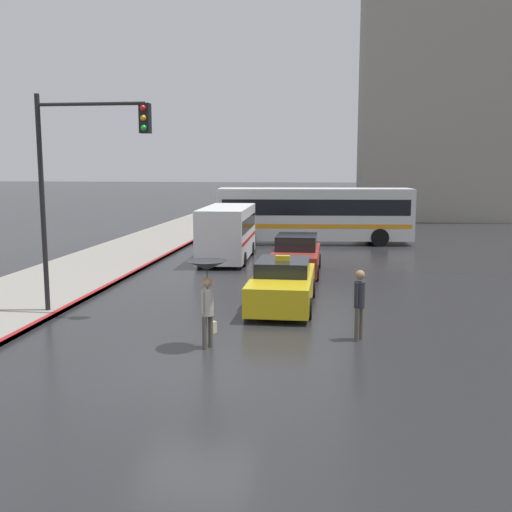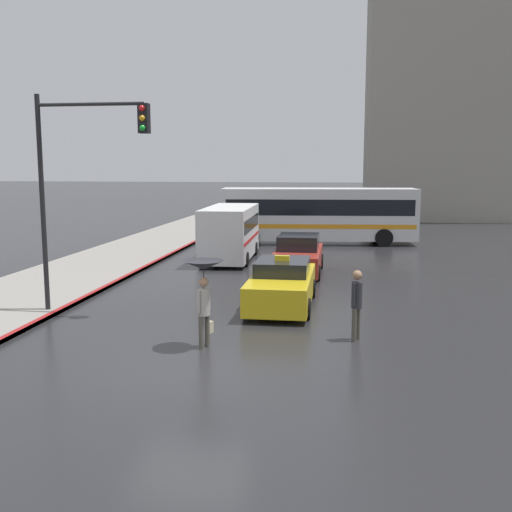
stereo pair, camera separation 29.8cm
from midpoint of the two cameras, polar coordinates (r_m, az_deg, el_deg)
name	(u,v)px [view 2 (the right image)]	position (r m, az deg, el deg)	size (l,w,h in m)	color
ground_plane	(189,369)	(13.00, -5.71, -10.68)	(300.00, 300.00, 0.00)	#262628
taxi	(282,285)	(18.40, 2.96, -2.74)	(1.91, 4.63, 1.58)	gold
sedan_red	(298,256)	(24.09, 4.38, 0.00)	(1.91, 4.61, 1.54)	#A52D23
ambulance_van	(230,231)	(27.39, -2.17, 2.43)	(2.23, 5.77, 2.45)	white
city_bus	(318,213)	(33.47, 6.22, 4.10)	(10.79, 3.43, 3.06)	silver
pedestrian_with_umbrella	(204,279)	(14.03, -4.40, -2.23)	(0.96, 0.96, 2.10)	#4C473D
pedestrian_man	(357,300)	(14.93, 10.13, -4.12)	(0.35, 0.40, 1.76)	#4C473D
traffic_light	(81,165)	(17.59, -15.85, 8.32)	(3.29, 0.38, 6.26)	black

